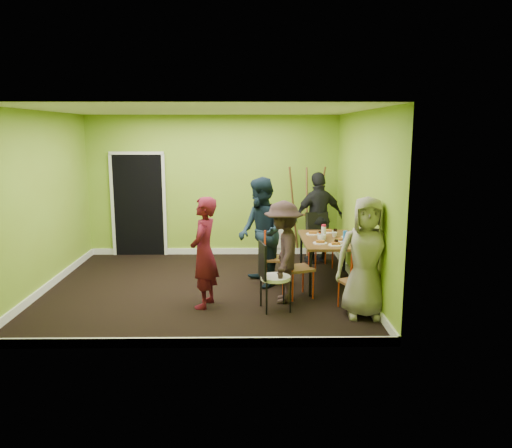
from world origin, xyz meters
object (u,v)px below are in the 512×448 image
Objects in this scene: chair_left_near at (293,263)px; easel at (306,213)px; chair_front_end at (357,278)px; person_left_far at (261,232)px; dining_table at (329,242)px; person_front_end at (366,258)px; chair_bentwood at (271,273)px; blue_bottle at (345,237)px; person_left_near at (283,252)px; person_back_end at (319,218)px; chair_left_far at (273,253)px; chair_back_end at (318,228)px; person_standing at (204,252)px; orange_bottle at (320,234)px; thermos at (324,232)px.

easel is at bearing 149.28° from chair_left_near.
chair_front_end is 1.82m from person_left_far.
chair_left_near is at bearing -131.36° from dining_table.
dining_table is 1.55m from person_front_end.
chair_bentwood is 1.61m from blue_bottle.
chair_front_end is 1.12m from person_left_near.
chair_left_near is at bearing 51.97° from person_back_end.
chair_left_far is 0.97× the size of chair_left_near.
chair_left_far is 1.52m from chair_back_end.
person_front_end is at bearing -82.16° from easel.
chair_left_near is 1.02m from chair_front_end.
person_standing reaches higher than chair_bentwood.
dining_table is at bearing 105.26° from person_front_end.
person_standing is (-2.17, -0.84, -0.05)m from blue_bottle.
chair_front_end is 11.83× the size of orange_bottle.
orange_bottle is 1.16m from person_back_end.
chair_back_end reaches higher than chair_left_far.
thermos is 2.75× the size of orange_bottle.
person_left_far reaches higher than orange_bottle.
person_back_end is (0.19, -0.42, -0.03)m from easel.
chair_bentwood is (-0.08, -1.20, 0.02)m from chair_left_far.
chair_bentwood is at bearing -12.97° from person_left_far.
chair_left_near is 0.86m from person_left_far.
person_front_end is at bearing -80.78° from dining_table.
easel reaches higher than thermos.
person_back_end reaches higher than chair_back_end.
orange_bottle is at bearing 137.40° from person_standing.
chair_left_near is 0.64× the size of person_left_near.
thermos is 1.09× the size of blue_bottle.
chair_bentwood reaches higher than chair_left_near.
person_left_near reaches higher than thermos.
chair_front_end is 0.47× the size of easel.
person_back_end reaches higher than chair_bentwood.
person_front_end is at bearing 66.23° from chair_bentwood.
thermos is (0.56, 0.77, 0.31)m from chair_left_near.
person_back_end is (-0.21, 1.57, 0.03)m from blue_bottle.
person_back_end is (0.13, 1.15, 0.08)m from orange_bottle.
blue_bottle is 0.10× the size of person_left_far.
person_standing is at bearing -148.67° from thermos.
person_back_end reaches higher than person_front_end.
dining_table is 1.35m from chair_front_end.
easel is 3.29m from person_front_end.
person_back_end is (0.82, 2.22, 0.12)m from person_left_near.
chair_bentwood is 4.89× the size of thermos.
person_front_end is at bearing 91.73° from person_standing.
chair_left_far is at bearing 86.13° from person_left_far.
person_left_near is (-0.82, -0.90, 0.06)m from dining_table.
person_front_end is at bearing 74.60° from person_back_end.
chair_left_far is 0.57× the size of person_front_end.
chair_front_end is at bearing 80.47° from chair_back_end.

